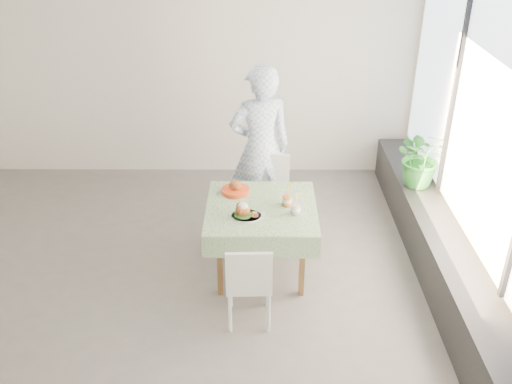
{
  "coord_description": "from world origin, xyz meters",
  "views": [
    {
      "loc": [
        1.02,
        -4.5,
        3.44
      ],
      "look_at": [
        1.0,
        0.24,
        0.87
      ],
      "focal_mm": 40.0,
      "sensor_mm": 36.0,
      "label": 1
    }
  ],
  "objects_px": {
    "chair_far": "(267,213)",
    "potted_plant": "(422,157)",
    "chair_near": "(249,297)",
    "diner": "(260,148)",
    "juice_cup_orange": "(287,199)",
    "main_dish": "(245,212)",
    "cafe_table": "(261,232)"
  },
  "relations": [
    {
      "from": "chair_far",
      "to": "main_dish",
      "type": "height_order",
      "value": "chair_far"
    },
    {
      "from": "chair_near",
      "to": "juice_cup_orange",
      "type": "xyz_separation_m",
      "value": [
        0.35,
        0.76,
        0.56
      ]
    },
    {
      "from": "diner",
      "to": "juice_cup_orange",
      "type": "bearing_deg",
      "value": 90.96
    },
    {
      "from": "main_dish",
      "to": "cafe_table",
      "type": "bearing_deg",
      "value": 50.7
    },
    {
      "from": "main_dish",
      "to": "juice_cup_orange",
      "type": "height_order",
      "value": "juice_cup_orange"
    },
    {
      "from": "cafe_table",
      "to": "juice_cup_orange",
      "type": "relative_size",
      "value": 3.63
    },
    {
      "from": "main_dish",
      "to": "juice_cup_orange",
      "type": "distance_m",
      "value": 0.46
    },
    {
      "from": "chair_far",
      "to": "main_dish",
      "type": "xyz_separation_m",
      "value": [
        -0.23,
        -0.86,
        0.51
      ]
    },
    {
      "from": "cafe_table",
      "to": "potted_plant",
      "type": "bearing_deg",
      "value": 27.95
    },
    {
      "from": "diner",
      "to": "cafe_table",
      "type": "bearing_deg",
      "value": 75.96
    },
    {
      "from": "chair_far",
      "to": "potted_plant",
      "type": "height_order",
      "value": "potted_plant"
    },
    {
      "from": "potted_plant",
      "to": "cafe_table",
      "type": "bearing_deg",
      "value": -152.05
    },
    {
      "from": "chair_far",
      "to": "diner",
      "type": "height_order",
      "value": "diner"
    },
    {
      "from": "chair_near",
      "to": "juice_cup_orange",
      "type": "height_order",
      "value": "juice_cup_orange"
    },
    {
      "from": "chair_far",
      "to": "juice_cup_orange",
      "type": "xyz_separation_m",
      "value": [
        0.17,
        -0.65,
        0.53
      ]
    },
    {
      "from": "diner",
      "to": "chair_far",
      "type": "bearing_deg",
      "value": 91.86
    },
    {
      "from": "diner",
      "to": "potted_plant",
      "type": "relative_size",
      "value": 2.79
    },
    {
      "from": "chair_far",
      "to": "diner",
      "type": "bearing_deg",
      "value": 106.32
    },
    {
      "from": "cafe_table",
      "to": "diner",
      "type": "distance_m",
      "value": 1.05
    },
    {
      "from": "main_dish",
      "to": "potted_plant",
      "type": "relative_size",
      "value": 0.43
    },
    {
      "from": "main_dish",
      "to": "diner",
      "type": "bearing_deg",
      "value": 82.58
    },
    {
      "from": "chair_far",
      "to": "potted_plant",
      "type": "xyz_separation_m",
      "value": [
        1.68,
        0.26,
        0.55
      ]
    },
    {
      "from": "chair_far",
      "to": "diner",
      "type": "distance_m",
      "value": 0.71
    },
    {
      "from": "cafe_table",
      "to": "diner",
      "type": "bearing_deg",
      "value": 90.42
    },
    {
      "from": "chair_near",
      "to": "main_dish",
      "type": "height_order",
      "value": "main_dish"
    },
    {
      "from": "chair_near",
      "to": "potted_plant",
      "type": "xyz_separation_m",
      "value": [
        1.86,
        1.67,
        0.58
      ]
    },
    {
      "from": "chair_far",
      "to": "main_dish",
      "type": "distance_m",
      "value": 1.03
    },
    {
      "from": "diner",
      "to": "juice_cup_orange",
      "type": "distance_m",
      "value": 0.96
    },
    {
      "from": "diner",
      "to": "potted_plant",
      "type": "height_order",
      "value": "diner"
    },
    {
      "from": "cafe_table",
      "to": "chair_far",
      "type": "relative_size",
      "value": 1.16
    },
    {
      "from": "main_dish",
      "to": "chair_far",
      "type": "bearing_deg",
      "value": 75.26
    },
    {
      "from": "chair_near",
      "to": "potted_plant",
      "type": "distance_m",
      "value": 2.56
    }
  ]
}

